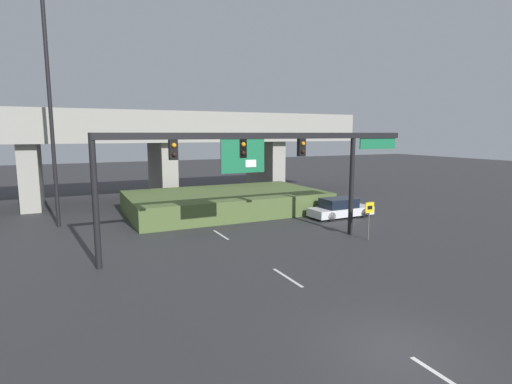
# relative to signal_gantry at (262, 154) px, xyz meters

# --- Properties ---
(ground_plane) EXTENTS (160.00, 160.00, 0.00)m
(ground_plane) POSITION_rel_signal_gantry_xyz_m (-1.13, -10.82, -4.93)
(ground_plane) COLOR #2D2D30
(lane_markings) EXTENTS (0.14, 33.93, 0.01)m
(lane_markings) POSITION_rel_signal_gantry_xyz_m (-1.13, 3.23, -4.92)
(lane_markings) COLOR silver
(lane_markings) RESTS_ON ground
(signal_gantry) EXTENTS (17.50, 0.44, 6.02)m
(signal_gantry) POSITION_rel_signal_gantry_xyz_m (0.00, 0.00, 0.00)
(signal_gantry) COLOR black
(signal_gantry) RESTS_ON ground
(speed_limit_sign) EXTENTS (0.60, 0.11, 2.23)m
(speed_limit_sign) POSITION_rel_signal_gantry_xyz_m (5.96, -1.52, -3.47)
(speed_limit_sign) COLOR #4C4C4C
(speed_limit_sign) RESTS_ON ground
(highway_light_pole_near) EXTENTS (0.70, 0.36, 14.69)m
(highway_light_pole_near) POSITION_rel_signal_gantry_xyz_m (-9.84, 9.75, 2.80)
(highway_light_pole_near) COLOR black
(highway_light_pole_near) RESTS_ON ground
(overpass_bridge) EXTENTS (37.55, 7.93, 7.85)m
(overpass_bridge) POSITION_rel_signal_gantry_xyz_m (-1.13, 18.42, 0.46)
(overpass_bridge) COLOR gray
(overpass_bridge) RESTS_ON ground
(grass_embankment) EXTENTS (14.51, 8.63, 1.52)m
(grass_embankment) POSITION_rel_signal_gantry_xyz_m (1.77, 9.83, -4.17)
(grass_embankment) COLOR #4C6033
(grass_embankment) RESTS_ON ground
(parked_sedan_near_right) EXTENTS (4.72, 1.90, 1.39)m
(parked_sedan_near_right) POSITION_rel_signal_gantry_xyz_m (8.39, 4.23, -4.28)
(parked_sedan_near_right) COLOR silver
(parked_sedan_near_right) RESTS_ON ground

